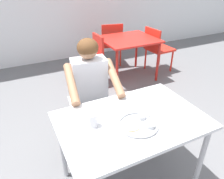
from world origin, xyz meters
The scene contains 9 objects.
table_foreground centered at (0.02, 0.07, 0.65)m, with size 1.15×0.76×0.73m.
thali_tray centered at (0.02, -0.03, 0.74)m, with size 0.30×0.30×0.03m.
drinking_cup centered at (-0.29, 0.12, 0.78)m, with size 0.07×0.07×0.10m.
chair_foreground centered at (-0.05, 0.90, 0.51)m, with size 0.47×0.46×0.87m.
diner_foreground centered at (-0.08, 0.68, 0.72)m, with size 0.54×0.59×1.20m.
table_background_red centered at (1.12, 2.01, 0.64)m, with size 0.92×0.82×0.73m.
chair_red_left centered at (0.46, 2.04, 0.49)m, with size 0.42×0.39×0.85m.
chair_red_right centered at (1.74, 2.03, 0.49)m, with size 0.46×0.46×0.84m.
chair_red_far centered at (1.10, 2.65, 0.50)m, with size 0.50×0.47×0.86m.
Camera 1 is at (-0.71, -1.07, 1.75)m, focal length 34.19 mm.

